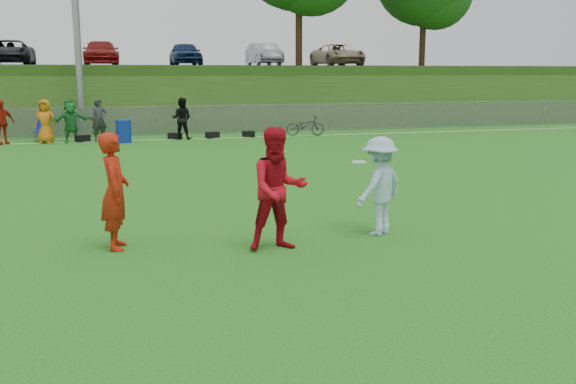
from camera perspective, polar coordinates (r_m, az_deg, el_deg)
name	(u,v)px	position (r m, az deg, el deg)	size (l,w,h in m)	color
ground	(272,266)	(9.21, -1.39, -6.60)	(120.00, 120.00, 0.00)	#236A16
sideline_far	(159,140)	(26.74, -11.43, 4.57)	(60.00, 0.10, 0.01)	white
fence	(154,120)	(28.67, -11.83, 6.24)	(58.00, 0.06, 1.30)	gray
berm	(138,93)	(39.58, -13.19, 8.57)	(120.00, 18.00, 3.00)	#264914
parking_lot	(135,67)	(41.56, -13.45, 10.79)	(120.00, 12.00, 0.10)	black
car_row	(115,53)	(40.53, -15.10, 11.82)	(32.04, 5.18, 1.44)	silver
spectator_row	(83,121)	(26.58, -17.77, 6.07)	(7.87, 0.95, 1.69)	#AD1C0C
gear_bags	(181,136)	(26.92, -9.47, 4.95)	(7.34, 0.48, 0.26)	black
player_red_left	(115,191)	(10.26, -15.14, 0.06)	(0.67, 0.44, 1.82)	#B31F0C
player_red_center	(278,189)	(9.85, -0.87, 0.25)	(0.93, 0.72, 1.91)	#B30C1A
player_blue	(379,186)	(10.92, 8.13, 0.53)	(1.08, 0.62, 1.67)	#A6CCE7
frisbee	(359,162)	(11.41, 6.31, 2.65)	(0.27, 0.27, 0.02)	silver
recycling_bin	(124,131)	(25.96, -14.41, 5.24)	(0.59, 0.59, 0.88)	#0D2895
camp_chair	(41,134)	(27.53, -21.07, 4.81)	(0.57, 0.58, 0.93)	#112CB8
bicycle	(305,126)	(27.93, 1.54, 5.93)	(0.59, 1.68, 0.88)	#2E2E31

